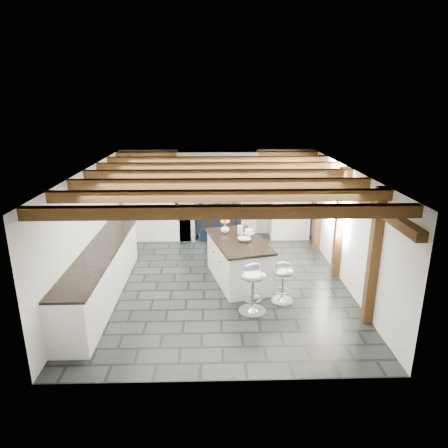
{
  "coord_description": "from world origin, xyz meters",
  "views": [
    {
      "loc": [
        -0.12,
        -7.39,
        3.57
      ],
      "look_at": [
        0.1,
        0.4,
        1.1
      ],
      "focal_mm": 32.0,
      "sensor_mm": 36.0,
      "label": 1
    }
  ],
  "objects_px": {
    "range_cooker": "(218,221)",
    "bar_stool_near": "(283,278)",
    "kitchen_island": "(238,260)",
    "bar_stool_far": "(253,283)"
  },
  "relations": [
    {
      "from": "range_cooker",
      "to": "bar_stool_near",
      "type": "bearing_deg",
      "value": -72.41
    },
    {
      "from": "range_cooker",
      "to": "kitchen_island",
      "type": "relative_size",
      "value": 0.51
    },
    {
      "from": "kitchen_island",
      "to": "bar_stool_near",
      "type": "distance_m",
      "value": 1.17
    },
    {
      "from": "kitchen_island",
      "to": "bar_stool_far",
      "type": "xyz_separation_m",
      "value": [
        0.17,
        -1.26,
        0.1
      ]
    },
    {
      "from": "kitchen_island",
      "to": "range_cooker",
      "type": "bearing_deg",
      "value": 84.21
    },
    {
      "from": "range_cooker",
      "to": "kitchen_island",
      "type": "xyz_separation_m",
      "value": [
        0.37,
        -2.64,
        -0.01
      ]
    },
    {
      "from": "bar_stool_near",
      "to": "bar_stool_far",
      "type": "relative_size",
      "value": 0.85
    },
    {
      "from": "range_cooker",
      "to": "bar_stool_far",
      "type": "bearing_deg",
      "value": -82.08
    },
    {
      "from": "range_cooker",
      "to": "bar_stool_far",
      "type": "relative_size",
      "value": 1.12
    },
    {
      "from": "kitchen_island",
      "to": "bar_stool_near",
      "type": "xyz_separation_m",
      "value": [
        0.75,
        -0.9,
        0.02
      ]
    }
  ]
}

